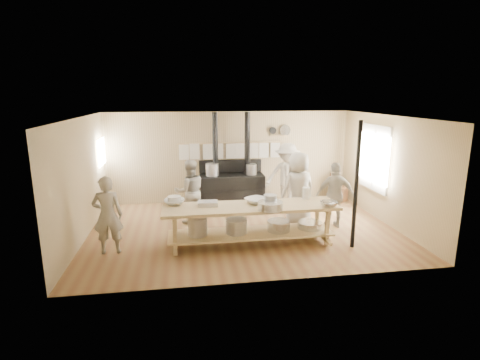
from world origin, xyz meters
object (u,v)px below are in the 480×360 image
Objects in this scene: prep_table at (250,221)px; cook_far_left at (108,215)px; cook_left at (190,192)px; roasting_pan at (208,203)px; stove at (231,186)px; cook_right at (335,195)px; cook_center at (298,189)px; chair at (338,192)px; cook_by_window at (287,176)px.

prep_table is 2.83m from cook_far_left.
cook_left is 1.51m from roasting_pan.
roasting_pan is (-0.86, 0.13, 0.37)m from prep_table.
cook_left is at bearing -130.17° from stove.
cook_left is (-1.20, -1.42, 0.26)m from stove.
cook_right is at bearing -46.35° from stove.
cook_center is (1.33, -2.00, 0.37)m from stove.
cook_center reaches higher than chair.
roasting_pan is at bearing 7.49° from cook_center.
stove is 1.88m from cook_left.
cook_left reaches higher than cook_right.
cook_left is 4.56m from chair.
prep_table is 2.30× the size of cook_far_left.
stove is 3.12m from cook_right.
stove is 3.14× the size of chair.
cook_center reaches higher than cook_right.
cook_left is 1.88× the size of chair.
prep_table is 2.32× the size of cook_right.
cook_far_left is 0.87× the size of cook_by_window.
stove is 0.72× the size of prep_table.
cook_left is at bearing -9.05° from cook_right.
cook_far_left is (-2.82, 0.01, 0.26)m from prep_table.
cook_far_left is at bearing -177.50° from chair.
stove is at bearing 154.15° from chair.
stove is 3.04m from roasting_pan.
cook_by_window is 1.88m from chair.
chair is (1.70, 0.46, -0.66)m from cook_by_window.
chair is (1.00, 2.10, -0.53)m from cook_right.
cook_by_window is (4.27, 2.40, 0.12)m from cook_far_left.
cook_by_window reaches higher than chair.
cook_center is (1.34, 1.01, 0.37)m from prep_table.
stove is at bearing 89.96° from prep_table.
cook_far_left reaches higher than prep_table.
cook_by_window is at bearing -108.97° from cook_center.
cook_far_left is (-2.82, -3.01, 0.26)m from stove.
cook_far_left is 5.03m from cook_right.
cook_right reaches higher than prep_table.
stove is 6.45× the size of roasting_pan.
cook_left reaches higher than chair.
cook_far_left is at bearing -133.16° from stove.
stove reaches higher than cook_far_left.
chair is at bearing 34.26° from roasting_pan.
cook_by_window is (-0.70, 1.64, 0.13)m from cook_right.
roasting_pan is at bearing 92.18° from cook_left.
roasting_pan is at bearing 171.38° from prep_table.
prep_table is at bearing -108.77° from cook_by_window.
stove is at bearing -70.74° from cook_center.
cook_right is (4.97, 0.76, -0.01)m from cook_far_left.
stove reaches higher than prep_table.
cook_left is 2.60m from cook_center.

